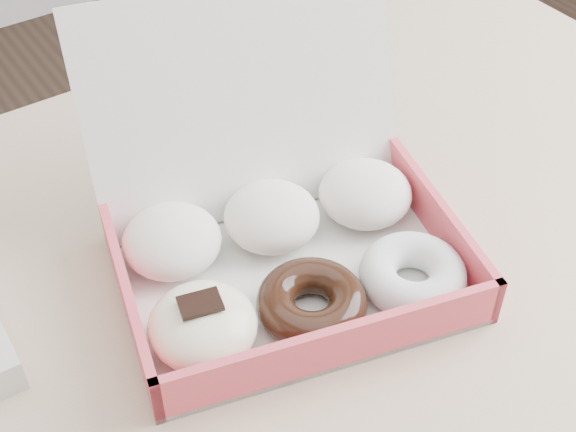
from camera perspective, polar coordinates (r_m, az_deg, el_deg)
table at (r=0.91m, az=1.08°, el=-5.15°), size 1.20×0.80×0.75m
donut_box at (r=0.80m, az=-0.53°, el=-1.61°), size 0.40×0.38×0.24m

